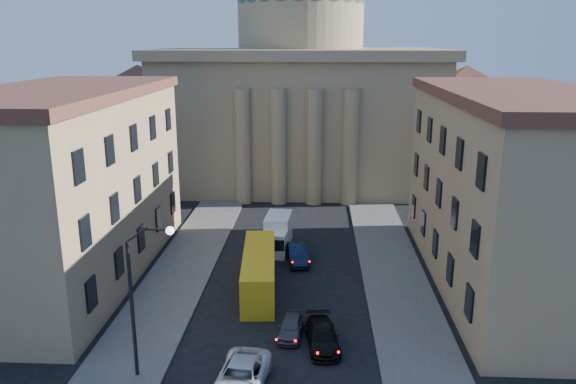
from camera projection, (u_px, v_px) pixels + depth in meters
The scene contains 12 objects.
sidewalk_left at pixel (167, 296), 40.79m from camera, with size 5.00×60.00×0.15m, color #4F4D48.
sidewalk_right at pixel (402, 301), 39.94m from camera, with size 5.00×60.00×0.15m, color #4F4D48.
church at pixel (300, 89), 73.39m from camera, with size 68.02×28.76×36.60m.
building_left at pixel (66, 183), 43.15m from camera, with size 11.60×26.60×14.70m.
building_right at pixel (516, 189), 41.44m from camera, with size 11.60×26.60×14.70m.
street_lamp at pixel (140, 289), 29.71m from camera, with size 2.62×0.44×8.83m.
car_left_mid at pixel (241, 378), 29.67m from camera, with size 2.52×5.47×1.52m, color silver.
car_right_mid at pixel (322, 336), 34.06m from camera, with size 1.84×4.52×1.31m, color black.
car_right_far at pixel (291, 326), 35.34m from camera, with size 1.47×3.65×1.24m, color #444348.
car_right_distant at pixel (298, 254), 47.04m from camera, with size 1.56×4.48×1.47m, color black.
city_bus at pixel (259, 270), 41.70m from camera, with size 3.09×10.31×2.86m.
box_truck at pixel (277, 234), 49.83m from camera, with size 2.45×5.48×2.94m.
Camera 1 is at (2.26, -18.88, 18.04)m, focal length 35.00 mm.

